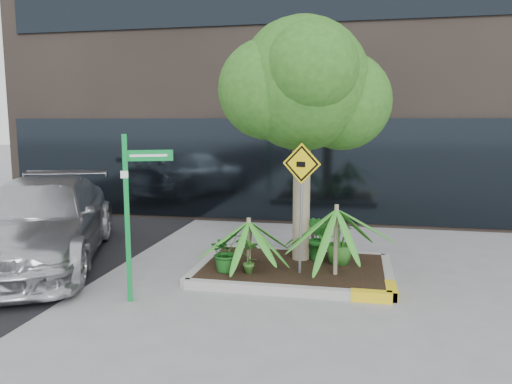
% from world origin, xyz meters
% --- Properties ---
extents(ground, '(80.00, 80.00, 0.00)m').
position_xyz_m(ground, '(0.00, 0.00, 0.00)').
color(ground, gray).
rests_on(ground, ground).
extents(planter, '(3.35, 2.36, 0.15)m').
position_xyz_m(planter, '(0.23, 0.27, 0.10)').
color(planter, '#9E9E99').
rests_on(planter, ground).
extents(tree, '(2.99, 2.65, 4.48)m').
position_xyz_m(tree, '(0.27, 0.77, 3.27)').
color(tree, tan).
rests_on(tree, ground).
extents(palm_front, '(1.30, 1.30, 1.45)m').
position_xyz_m(palm_front, '(0.93, -0.06, 1.23)').
color(palm_front, tan).
rests_on(palm_front, ground).
extents(palm_left, '(1.00, 1.00, 1.11)m').
position_xyz_m(palm_left, '(-0.51, -0.09, 0.98)').
color(palm_left, tan).
rests_on(palm_left, ground).
extents(palm_back, '(0.72, 0.72, 0.80)m').
position_xyz_m(palm_back, '(0.45, 1.20, 0.74)').
color(palm_back, tan).
rests_on(palm_back, ground).
extents(parked_car, '(3.96, 5.78, 1.55)m').
position_xyz_m(parked_car, '(-4.53, 0.07, 0.78)').
color(parked_car, silver).
rests_on(parked_car, ground).
extents(shrub_a, '(0.85, 0.85, 0.67)m').
position_xyz_m(shrub_a, '(-0.86, -0.24, 0.48)').
color(shrub_a, '#185719').
rests_on(shrub_a, planter).
extents(shrub_b, '(0.67, 0.67, 0.85)m').
position_xyz_m(shrub_b, '(0.97, 0.57, 0.57)').
color(shrub_b, '#28631D').
rests_on(shrub_b, planter).
extents(shrub_c, '(0.33, 0.33, 0.60)m').
position_xyz_m(shrub_c, '(-0.46, -0.29, 0.45)').
color(shrub_c, '#2F661F').
rests_on(shrub_c, planter).
extents(shrub_d, '(0.61, 0.61, 0.80)m').
position_xyz_m(shrub_d, '(0.59, 0.76, 0.55)').
color(shrub_d, '#1B5F1D').
rests_on(shrub_d, planter).
extents(street_sign_post, '(0.90, 0.69, 2.46)m').
position_xyz_m(street_sign_post, '(-1.97, -1.44, 1.52)').
color(street_sign_post, '#0C8734').
rests_on(street_sign_post, ground).
extents(cattle_sign, '(0.64, 0.21, 2.14)m').
position_xyz_m(cattle_sign, '(0.36, -0.08, 1.60)').
color(cattle_sign, slate).
rests_on(cattle_sign, ground).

